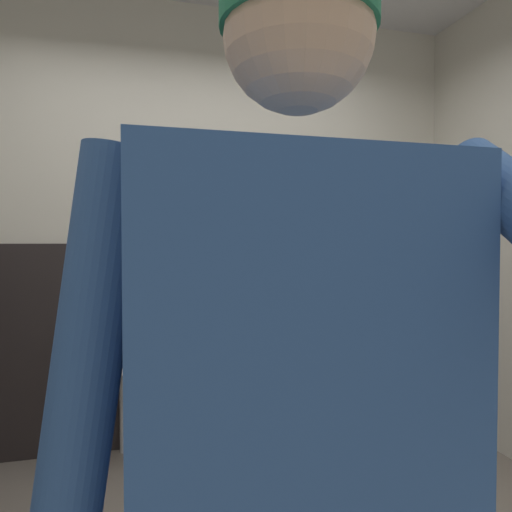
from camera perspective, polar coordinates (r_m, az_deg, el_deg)
The scene contains 6 objects.
wall_back at distance 3.09m, azimuth -7.06°, elevation 3.81°, with size 4.08×0.12×2.80m, color beige.
wainscot_band_back at distance 3.09m, azimuth -6.80°, elevation -10.43°, with size 3.48×0.03×1.28m, color black.
urinal_left at distance 2.89m, azimuth -15.98°, elevation -8.55°, with size 0.40×0.34×1.24m.
urinal_middle at distance 2.97m, azimuth -1.21°, elevation -8.19°, with size 0.40×0.34×1.24m.
privacy_divider_panel at distance 2.81m, azimuth -8.34°, elevation -5.21°, with size 0.04×0.40×0.90m, color #4C4C51.
person at distance 0.73m, azimuth 5.34°, elevation -20.71°, with size 0.71×0.60×1.69m.
Camera 1 is at (-0.43, -1.45, 1.29)m, focal length 32.70 mm.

